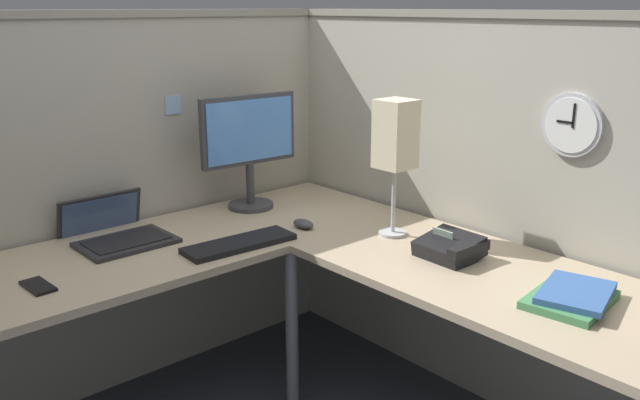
{
  "coord_description": "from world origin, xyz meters",
  "views": [
    {
      "loc": [
        -1.33,
        -1.69,
        1.59
      ],
      "look_at": [
        0.23,
        0.07,
        0.91
      ],
      "focal_mm": 37.43,
      "sensor_mm": 36.0,
      "label": 1
    }
  ],
  "objects_px": {
    "book_stack": "(572,297)",
    "wall_clock": "(573,125)",
    "cell_phone": "(38,286)",
    "desk_lamp_paper": "(396,138)",
    "laptop": "(115,232)",
    "monitor": "(249,143)",
    "computer_mouse": "(303,224)",
    "keyboard": "(239,244)",
    "office_phone": "(451,248)"
  },
  "relations": [
    {
      "from": "laptop",
      "to": "cell_phone",
      "type": "xyz_separation_m",
      "value": [
        -0.39,
        -0.28,
        -0.02
      ]
    },
    {
      "from": "monitor",
      "to": "cell_phone",
      "type": "bearing_deg",
      "value": -165.59
    },
    {
      "from": "laptop",
      "to": "desk_lamp_paper",
      "type": "xyz_separation_m",
      "value": [
        0.84,
        -0.68,
        0.36
      ]
    },
    {
      "from": "computer_mouse",
      "to": "cell_phone",
      "type": "relative_size",
      "value": 0.72
    },
    {
      "from": "computer_mouse",
      "to": "monitor",
      "type": "bearing_deg",
      "value": 88.74
    },
    {
      "from": "keyboard",
      "to": "book_stack",
      "type": "relative_size",
      "value": 1.35
    },
    {
      "from": "keyboard",
      "to": "desk_lamp_paper",
      "type": "relative_size",
      "value": 0.81
    },
    {
      "from": "cell_phone",
      "to": "office_phone",
      "type": "height_order",
      "value": "office_phone"
    },
    {
      "from": "keyboard",
      "to": "desk_lamp_paper",
      "type": "bearing_deg",
      "value": -25.03
    },
    {
      "from": "computer_mouse",
      "to": "office_phone",
      "type": "relative_size",
      "value": 0.49
    },
    {
      "from": "laptop",
      "to": "book_stack",
      "type": "xyz_separation_m",
      "value": [
        0.77,
        -1.47,
        -0.0
      ]
    },
    {
      "from": "desk_lamp_paper",
      "to": "book_stack",
      "type": "bearing_deg",
      "value": -94.46
    },
    {
      "from": "computer_mouse",
      "to": "wall_clock",
      "type": "relative_size",
      "value": 0.47
    },
    {
      "from": "office_phone",
      "to": "book_stack",
      "type": "xyz_separation_m",
      "value": [
        -0.03,
        -0.48,
        -0.02
      ]
    },
    {
      "from": "keyboard",
      "to": "office_phone",
      "type": "xyz_separation_m",
      "value": [
        0.49,
        -0.6,
        0.03
      ]
    },
    {
      "from": "laptop",
      "to": "book_stack",
      "type": "height_order",
      "value": "laptop"
    },
    {
      "from": "keyboard",
      "to": "computer_mouse",
      "type": "distance_m",
      "value": 0.32
    },
    {
      "from": "laptop",
      "to": "wall_clock",
      "type": "distance_m",
      "value": 1.73
    },
    {
      "from": "monitor",
      "to": "laptop",
      "type": "relative_size",
      "value": 1.3
    },
    {
      "from": "office_phone",
      "to": "desk_lamp_paper",
      "type": "xyz_separation_m",
      "value": [
        0.03,
        0.31,
        0.35
      ]
    },
    {
      "from": "computer_mouse",
      "to": "wall_clock",
      "type": "bearing_deg",
      "value": -59.04
    },
    {
      "from": "laptop",
      "to": "keyboard",
      "type": "relative_size",
      "value": 0.89
    },
    {
      "from": "book_stack",
      "to": "desk_lamp_paper",
      "type": "relative_size",
      "value": 0.6
    },
    {
      "from": "office_phone",
      "to": "wall_clock",
      "type": "bearing_deg",
      "value": -35.7
    },
    {
      "from": "monitor",
      "to": "computer_mouse",
      "type": "bearing_deg",
      "value": -91.26
    },
    {
      "from": "cell_phone",
      "to": "desk_lamp_paper",
      "type": "distance_m",
      "value": 1.35
    },
    {
      "from": "keyboard",
      "to": "book_stack",
      "type": "xyz_separation_m",
      "value": [
        0.47,
        -1.08,
        0.01
      ]
    },
    {
      "from": "keyboard",
      "to": "computer_mouse",
      "type": "bearing_deg",
      "value": 4.78
    },
    {
      "from": "monitor",
      "to": "wall_clock",
      "type": "relative_size",
      "value": 2.27
    },
    {
      "from": "desk_lamp_paper",
      "to": "computer_mouse",
      "type": "bearing_deg",
      "value": 125.41
    },
    {
      "from": "keyboard",
      "to": "office_phone",
      "type": "height_order",
      "value": "office_phone"
    },
    {
      "from": "computer_mouse",
      "to": "cell_phone",
      "type": "bearing_deg",
      "value": 173.99
    },
    {
      "from": "laptop",
      "to": "book_stack",
      "type": "relative_size",
      "value": 1.2
    },
    {
      "from": "monitor",
      "to": "wall_clock",
      "type": "xyz_separation_m",
      "value": [
        0.5,
        -1.21,
        0.18
      ]
    },
    {
      "from": "monitor",
      "to": "computer_mouse",
      "type": "distance_m",
      "value": 0.46
    },
    {
      "from": "keyboard",
      "to": "monitor",
      "type": "bearing_deg",
      "value": 52.69
    },
    {
      "from": "keyboard",
      "to": "office_phone",
      "type": "bearing_deg",
      "value": -46.81
    },
    {
      "from": "laptop",
      "to": "office_phone",
      "type": "distance_m",
      "value": 1.28
    },
    {
      "from": "monitor",
      "to": "book_stack",
      "type": "bearing_deg",
      "value": -84.5
    },
    {
      "from": "monitor",
      "to": "wall_clock",
      "type": "distance_m",
      "value": 1.32
    },
    {
      "from": "cell_phone",
      "to": "office_phone",
      "type": "xyz_separation_m",
      "value": [
        1.19,
        -0.71,
        0.03
      ]
    },
    {
      "from": "keyboard",
      "to": "book_stack",
      "type": "bearing_deg",
      "value": -62.98
    },
    {
      "from": "office_phone",
      "to": "book_stack",
      "type": "bearing_deg",
      "value": -93.37
    },
    {
      "from": "computer_mouse",
      "to": "keyboard",
      "type": "bearing_deg",
      "value": -178.78
    },
    {
      "from": "laptop",
      "to": "wall_clock",
      "type": "height_order",
      "value": "wall_clock"
    },
    {
      "from": "computer_mouse",
      "to": "wall_clock",
      "type": "xyz_separation_m",
      "value": [
        0.5,
        -0.84,
        0.45
      ]
    },
    {
      "from": "book_stack",
      "to": "wall_clock",
      "type": "distance_m",
      "value": 0.62
    },
    {
      "from": "laptop",
      "to": "desk_lamp_paper",
      "type": "relative_size",
      "value": 0.72
    },
    {
      "from": "laptop",
      "to": "computer_mouse",
      "type": "distance_m",
      "value": 0.74
    },
    {
      "from": "office_phone",
      "to": "wall_clock",
      "type": "distance_m",
      "value": 0.59
    }
  ]
}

